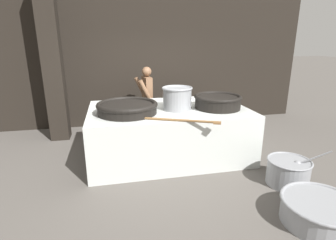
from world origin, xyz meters
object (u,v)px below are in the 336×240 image
giant_wok_near (127,107)px  prep_bowl_vegetables (288,171)px  prep_bowl_meat (320,211)px  stock_pot (177,98)px  cook (147,98)px  giant_wok_far (218,101)px

giant_wok_near → prep_bowl_vegetables: (2.40, -1.29, -0.84)m
prep_bowl_vegetables → prep_bowl_meat: prep_bowl_vegetables is taller
giant_wok_near → prep_bowl_vegetables: size_ratio=1.39×
giant_wok_near → stock_pot: (0.93, 0.09, 0.11)m
cook → giant_wok_near: bearing=65.0°
cook → prep_bowl_meat: cook is taller
cook → prep_bowl_vegetables: (1.83, -2.98, -0.64)m
giant_wok_near → prep_bowl_meat: bearing=-45.2°
giant_wok_far → prep_bowl_vegetables: giant_wok_far is taller
stock_pot → prep_bowl_vegetables: size_ratio=0.73×
prep_bowl_vegetables → cook: bearing=121.5°
giant_wok_near → cook: bearing=71.2°
giant_wok_far → cook: 2.03m
stock_pot → giant_wok_near: bearing=-174.5°
giant_wok_near → cook: 1.79m
prep_bowl_vegetables → prep_bowl_meat: (-0.21, -0.92, -0.05)m
cook → prep_bowl_meat: 4.27m
giant_wok_near → prep_bowl_vegetables: bearing=-28.2°
giant_wok_far → prep_bowl_meat: giant_wok_far is taller
giant_wok_far → prep_bowl_meat: size_ratio=0.92×
cook → prep_bowl_meat: (1.62, -3.90, -0.70)m
giant_wok_far → prep_bowl_vegetables: (0.70, -1.30, -0.87)m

